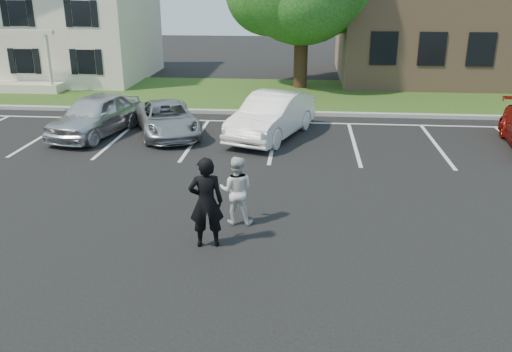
{
  "coord_description": "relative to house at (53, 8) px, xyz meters",
  "views": [
    {
      "loc": [
        1.01,
        -10.29,
        5.39
      ],
      "look_at": [
        0.0,
        1.0,
        1.25
      ],
      "focal_mm": 38.0,
      "sensor_mm": 36.0,
      "label": 1
    }
  ],
  "objects": [
    {
      "name": "man_black_suit",
      "position": [
        12.04,
        -19.97,
        -2.84
      ],
      "size": [
        0.8,
        0.61,
        1.99
      ],
      "primitive_type": "imported",
      "rotation": [
        0.0,
        0.0,
        3.34
      ],
      "color": "black",
      "rests_on": "ground"
    },
    {
      "name": "grass_strip",
      "position": [
        13.0,
        -3.97,
        -3.79
      ],
      "size": [
        44.0,
        8.0,
        0.08
      ],
      "primitive_type": "cube",
      "color": "#203C0C",
      "rests_on": "ground"
    },
    {
      "name": "stall_lines",
      "position": [
        14.4,
        -11.02,
        -3.82
      ],
      "size": [
        34.0,
        5.36,
        0.01
      ],
      "color": "silver",
      "rests_on": "ground"
    },
    {
      "name": "car_silver_west",
      "position": [
        6.5,
        -11.69,
        -3.08
      ],
      "size": [
        2.68,
        4.65,
        1.49
      ],
      "primitive_type": "imported",
      "rotation": [
        0.0,
        0.0,
        -0.22
      ],
      "color": "silver",
      "rests_on": "ground"
    },
    {
      "name": "curb",
      "position": [
        13.0,
        -7.97,
        -3.75
      ],
      "size": [
        40.0,
        0.3,
        0.15
      ],
      "primitive_type": "cube",
      "color": "gray",
      "rests_on": "ground"
    },
    {
      "name": "ground_plane",
      "position": [
        13.0,
        -19.97,
        -3.83
      ],
      "size": [
        90.0,
        90.0,
        0.0
      ],
      "primitive_type": "plane",
      "color": "black",
      "rests_on": "ground"
    },
    {
      "name": "car_silver_minivan",
      "position": [
        9.07,
        -11.42,
        -3.24
      ],
      "size": [
        3.43,
        4.69,
        1.18
      ],
      "primitive_type": "imported",
      "rotation": [
        0.0,
        0.0,
        0.39
      ],
      "color": "#9A9CA1",
      "rests_on": "ground"
    },
    {
      "name": "house",
      "position": [
        0.0,
        0.0,
        0.0
      ],
      "size": [
        10.3,
        9.22,
        7.6
      ],
      "color": "beige",
      "rests_on": "ground"
    },
    {
      "name": "man_white_shirt",
      "position": [
        12.53,
        -18.78,
        -3.02
      ],
      "size": [
        0.8,
        0.63,
        1.62
      ],
      "primitive_type": "imported",
      "rotation": [
        0.0,
        0.0,
        3.12
      ],
      "color": "silver",
      "rests_on": "ground"
    },
    {
      "name": "car_white_sedan",
      "position": [
        12.89,
        -11.4,
        -3.05
      ],
      "size": [
        3.18,
        5.01,
        1.56
      ],
      "primitive_type": "imported",
      "rotation": [
        0.0,
        0.0,
        -0.35
      ],
      "color": "white",
      "rests_on": "ground"
    }
  ]
}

